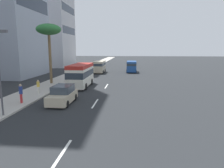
% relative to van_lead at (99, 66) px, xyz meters
% --- Properties ---
extents(ground_plane, '(198.00, 198.00, 0.00)m').
position_rel_van_lead_xyz_m(ground_plane, '(-7.51, -3.42, -1.42)').
color(ground_plane, '#26282B').
extents(sidewalk_right, '(162.00, 3.96, 0.15)m').
position_rel_van_lead_xyz_m(sidewalk_right, '(-7.51, 4.51, -1.35)').
color(sidewalk_right, '#B2ADA3').
rests_on(sidewalk_right, ground_plane).
extents(lane_stripe_near, '(3.20, 0.16, 0.01)m').
position_rel_van_lead_xyz_m(lane_stripe_near, '(-33.71, -3.42, -1.42)').
color(lane_stripe_near, silver).
rests_on(lane_stripe_near, ground_plane).
extents(lane_stripe_mid, '(3.20, 0.16, 0.01)m').
position_rel_van_lead_xyz_m(lane_stripe_mid, '(-24.26, -3.42, -1.42)').
color(lane_stripe_mid, silver).
rests_on(lane_stripe_mid, ground_plane).
extents(lane_stripe_far, '(3.20, 0.16, 0.01)m').
position_rel_van_lead_xyz_m(lane_stripe_far, '(-15.36, -3.42, -1.42)').
color(lane_stripe_far, silver).
rests_on(lane_stripe_far, ground_plane).
extents(van_lead, '(5.22, 2.21, 2.49)m').
position_rel_van_lead_xyz_m(van_lead, '(0.00, 0.00, 0.00)').
color(van_lead, beige).
rests_on(van_lead, ground_plane).
extents(minibus_second, '(6.67, 2.40, 3.08)m').
position_rel_van_lead_xyz_m(minibus_second, '(-16.02, 0.02, 0.26)').
color(minibus_second, silver).
rests_on(minibus_second, ground_plane).
extents(car_third, '(4.28, 1.90, 1.73)m').
position_rel_van_lead_xyz_m(car_third, '(-24.42, -0.32, -0.61)').
color(car_third, beige).
rests_on(car_third, ground_plane).
extents(van_fourth, '(4.68, 2.16, 2.39)m').
position_rel_van_lead_xyz_m(van_fourth, '(1.62, -6.87, -0.05)').
color(van_fourth, '#1E478C').
rests_on(van_fourth, ground_plane).
extents(pedestrian_near_lamp, '(0.33, 0.38, 1.54)m').
position_rel_van_lead_xyz_m(pedestrian_near_lamp, '(-21.13, 3.67, -0.44)').
color(pedestrian_near_lamp, beige).
rests_on(pedestrian_near_lamp, sidewalk_right).
extents(pedestrian_mid_block, '(0.37, 0.39, 1.81)m').
position_rel_van_lead_xyz_m(pedestrian_mid_block, '(-25.26, 3.39, -0.27)').
color(pedestrian_mid_block, red).
rests_on(pedestrian_mid_block, sidewalk_right).
extents(palm_tree, '(3.46, 3.46, 8.46)m').
position_rel_van_lead_xyz_m(palm_tree, '(-14.46, 4.84, 6.19)').
color(palm_tree, brown).
rests_on(palm_tree, sidewalk_right).
extents(street_lamp, '(0.24, 0.97, 6.42)m').
position_rel_van_lead_xyz_m(street_lamp, '(-28.71, 2.82, 2.72)').
color(street_lamp, '#4C4C51').
rests_on(street_lamp, sidewalk_right).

